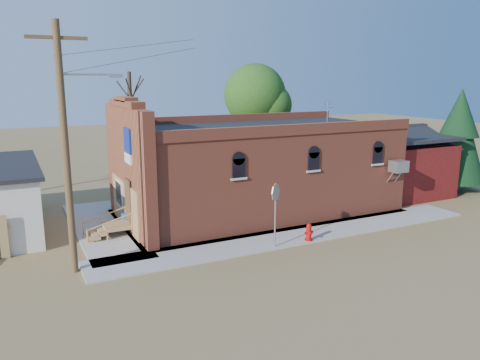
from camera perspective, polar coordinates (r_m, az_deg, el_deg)
name	(u,v)px	position (r m, az deg, el deg)	size (l,w,h in m)	color
ground	(280,247)	(20.26, 4.89, -8.17)	(120.00, 120.00, 0.00)	brown
sidewalk_south	(298,235)	(21.72, 7.06, -6.69)	(19.00, 2.20, 0.08)	#9E9991
sidewalk_west	(103,228)	(23.53, -16.38, -5.61)	(2.60, 10.00, 0.08)	#9E9991
brick_bar	(254,169)	(25.03, 1.67, 1.37)	(16.40, 7.97, 6.30)	#A34931
red_shed	(392,157)	(30.88, 18.03, 2.71)	(5.40, 6.40, 4.30)	#560E10
utility_pole	(67,145)	(17.61, -20.37, 4.06)	(3.12, 0.26, 9.00)	#48371C
tree_bare_near	(130,97)	(30.01, -13.25, 9.82)	(2.80, 2.80, 7.65)	#4B362B
tree_leafy	(255,95)	(33.72, 1.82, 10.30)	(4.40, 4.40, 8.15)	#4B362B
evergreen_tree	(459,133)	(32.66, 25.09, 5.20)	(3.60, 3.60, 6.50)	#4B362B
fire_hydrant	(309,232)	(20.87, 8.40, -6.30)	(0.44, 0.41, 0.77)	#A40C09
stop_sign	(275,198)	(19.47, 4.34, -2.22)	(0.64, 0.50, 2.76)	#929297
trash_barrel	(127,220)	(22.93, -13.67, -4.78)	(0.51, 0.51, 0.79)	navy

